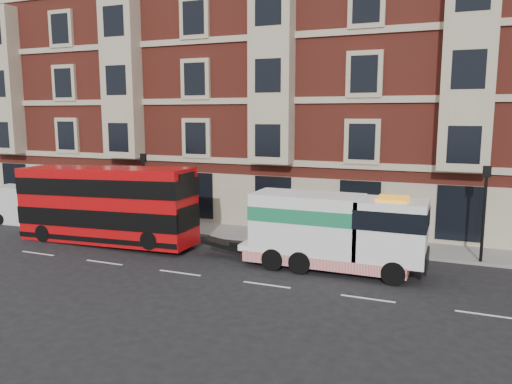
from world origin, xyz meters
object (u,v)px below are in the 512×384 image
double_decker_bus (105,204)px  tow_truck (332,231)px  pedestrian (120,204)px  box_van (28,205)px

double_decker_bus → tow_truck: bearing=-0.0°
tow_truck → pedestrian: bearing=161.9°
tow_truck → box_van: 19.88m
tow_truck → box_van: (-19.76, 2.11, -0.63)m
double_decker_bus → box_van: size_ratio=2.20×
double_decker_bus → pedestrian: size_ratio=5.42×
box_van → tow_truck: bearing=-9.6°
tow_truck → box_van: tow_truck is taller
double_decker_bus → box_van: double_decker_bus is taller
double_decker_bus → tow_truck: double_decker_bus is taller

